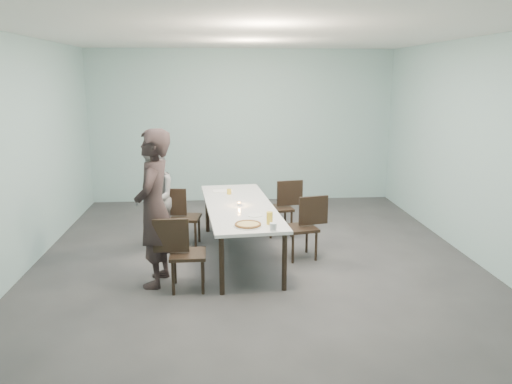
{
  "coord_description": "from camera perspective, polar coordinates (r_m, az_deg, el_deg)",
  "views": [
    {
      "loc": [
        -0.48,
        -6.45,
        2.49
      ],
      "look_at": [
        0.0,
        -0.1,
        1.0
      ],
      "focal_mm": 35.0,
      "sensor_mm": 36.0,
      "label": 1
    }
  ],
  "objects": [
    {
      "name": "ground",
      "position": [
        6.93,
        -0.07,
        -7.89
      ],
      "size": [
        7.0,
        7.0,
        0.0
      ],
      "primitive_type": "plane",
      "color": "#333335",
      "rests_on": "ground"
    },
    {
      "name": "room_shell",
      "position": [
        6.48,
        -0.07,
        9.07
      ],
      "size": [
        6.02,
        7.02,
        3.01
      ],
      "color": "#98BEBF",
      "rests_on": "ground"
    },
    {
      "name": "table",
      "position": [
        6.9,
        -1.9,
        -1.92
      ],
      "size": [
        1.12,
        2.67,
        0.75
      ],
      "rotation": [
        0.0,
        0.0,
        0.09
      ],
      "color": "white",
      "rests_on": "ground"
    },
    {
      "name": "chair_near_left",
      "position": [
        5.96,
        -8.59,
        -6.46
      ],
      "size": [
        0.61,
        0.43,
        0.87
      ],
      "rotation": [
        0.0,
        0.0,
        0.02
      ],
      "color": "black",
      "rests_on": "ground"
    },
    {
      "name": "chair_far_left",
      "position": [
        7.48,
        -8.68,
        -2.39
      ],
      "size": [
        0.63,
        0.47,
        0.87
      ],
      "rotation": [
        0.0,
        0.0,
        -0.12
      ],
      "color": "black",
      "rests_on": "ground"
    },
    {
      "name": "chair_near_right",
      "position": [
        6.95,
        5.71,
        -3.51
      ],
      "size": [
        0.64,
        0.5,
        0.87
      ],
      "rotation": [
        0.0,
        0.0,
        3.35
      ],
      "color": "black",
      "rests_on": "ground"
    },
    {
      "name": "chair_far_right",
      "position": [
        7.95,
        3.12,
        -1.34
      ],
      "size": [
        0.64,
        0.48,
        0.87
      ],
      "rotation": [
        0.0,
        0.0,
        3.31
      ],
      "color": "black",
      "rests_on": "ground"
    },
    {
      "name": "diner_near",
      "position": [
        6.05,
        -11.57,
        -1.86
      ],
      "size": [
        0.55,
        0.75,
        1.9
      ],
      "primitive_type": "imported",
      "rotation": [
        0.0,
        0.0,
        -1.71
      ],
      "color": "black",
      "rests_on": "ground"
    },
    {
      "name": "diner_far",
      "position": [
        7.44,
        -11.53,
        -0.71
      ],
      "size": [
        0.71,
        0.83,
        1.48
      ],
      "primitive_type": "imported",
      "rotation": [
        0.0,
        0.0,
        -1.34
      ],
      "color": "slate",
      "rests_on": "ground"
    },
    {
      "name": "pizza",
      "position": [
        5.91,
        -0.93,
        -3.76
      ],
      "size": [
        0.34,
        0.34,
        0.04
      ],
      "color": "white",
      "rests_on": "table"
    },
    {
      "name": "side_plate",
      "position": [
        6.34,
        -0.11,
        -2.69
      ],
      "size": [
        0.18,
        0.18,
        0.01
      ],
      "primitive_type": "cylinder",
      "color": "white",
      "rests_on": "table"
    },
    {
      "name": "beer_glass",
      "position": [
        5.98,
        1.56,
        -2.99
      ],
      "size": [
        0.08,
        0.08,
        0.15
      ],
      "primitive_type": "cylinder",
      "color": "yellow",
      "rests_on": "table"
    },
    {
      "name": "water_tumbler",
      "position": [
        5.74,
        1.98,
        -4.01
      ],
      "size": [
        0.08,
        0.08,
        0.09
      ],
      "primitive_type": "cylinder",
      "color": "silver",
      "rests_on": "table"
    },
    {
      "name": "tealight",
      "position": [
        6.84,
        -1.92,
        -1.39
      ],
      "size": [
        0.06,
        0.06,
        0.05
      ],
      "color": "silver",
      "rests_on": "table"
    },
    {
      "name": "amber_tumbler",
      "position": [
        7.49,
        -3.09,
        0.05
      ],
      "size": [
        0.07,
        0.07,
        0.08
      ],
      "primitive_type": "cylinder",
      "color": "yellow",
      "rests_on": "table"
    },
    {
      "name": "menu",
      "position": [
        7.71,
        -3.84,
        0.13
      ],
      "size": [
        0.32,
        0.25,
        0.01
      ],
      "primitive_type": "cube",
      "rotation": [
        0.0,
        0.0,
        0.09
      ],
      "color": "silver",
      "rests_on": "table"
    }
  ]
}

